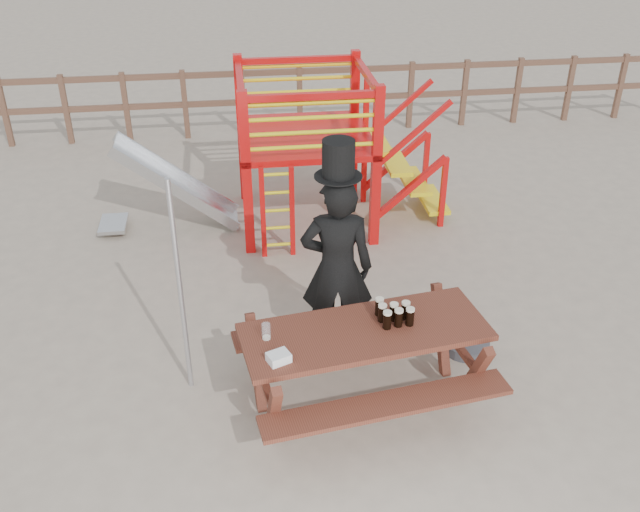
# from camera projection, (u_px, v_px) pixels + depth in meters

# --- Properties ---
(ground) EXTENTS (60.00, 60.00, 0.00)m
(ground) POSITION_uv_depth(u_px,v_px,m) (328.00, 391.00, 6.81)
(ground) COLOR tan
(ground) RESTS_ON ground
(back_fence) EXTENTS (15.09, 0.09, 1.20)m
(back_fence) POSITION_uv_depth(u_px,v_px,m) (271.00, 93.00, 12.43)
(back_fence) COLOR brown
(back_fence) RESTS_ON ground
(playground_fort) EXTENTS (4.71, 1.84, 2.10)m
(playground_fort) POSITION_uv_depth(u_px,v_px,m) (299.00, 147.00, 9.35)
(playground_fort) COLOR red
(playground_fort) RESTS_ON ground
(picnic_table) EXTENTS (2.37, 1.80, 0.84)m
(picnic_table) POSITION_uv_depth(u_px,v_px,m) (364.00, 357.00, 6.40)
(picnic_table) COLOR brown
(picnic_table) RESTS_ON ground
(man_with_hat) EXTENTS (0.76, 0.56, 2.29)m
(man_with_hat) POSITION_uv_depth(u_px,v_px,m) (337.00, 264.00, 6.86)
(man_with_hat) COLOR black
(man_with_hat) RESTS_ON ground
(metal_pole) EXTENTS (0.05, 0.05, 2.17)m
(metal_pole) POSITION_uv_depth(u_px,v_px,m) (180.00, 291.00, 6.34)
(metal_pole) COLOR #B2B2B7
(metal_pole) RESTS_ON ground
(parasol_base) EXTENTS (0.48, 0.48, 0.20)m
(parasol_base) POSITION_uv_depth(u_px,v_px,m) (466.00, 345.00, 7.34)
(parasol_base) COLOR #3E3E43
(parasol_base) RESTS_ON ground
(paper_bag) EXTENTS (0.22, 0.20, 0.08)m
(paper_bag) POSITION_uv_depth(u_px,v_px,m) (279.00, 358.00, 5.84)
(paper_bag) COLOR white
(paper_bag) RESTS_ON picnic_table
(stout_pints) EXTENTS (0.31, 0.29, 0.17)m
(stout_pints) POSITION_uv_depth(u_px,v_px,m) (394.00, 313.00, 6.31)
(stout_pints) COLOR black
(stout_pints) RESTS_ON picnic_table
(empty_glasses) EXTENTS (0.08, 0.08, 0.15)m
(empty_glasses) POSITION_uv_depth(u_px,v_px,m) (266.00, 332.00, 6.10)
(empty_glasses) COLOR silver
(empty_glasses) RESTS_ON picnic_table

